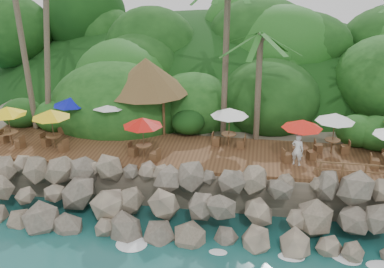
# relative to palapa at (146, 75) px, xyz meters

# --- Properties ---
(ground) EXTENTS (140.00, 140.00, 0.00)m
(ground) POSITION_rel_palapa_xyz_m (3.54, -9.65, -5.79)
(ground) COLOR #19514F
(ground) RESTS_ON ground
(land_base) EXTENTS (32.00, 25.20, 2.10)m
(land_base) POSITION_rel_palapa_xyz_m (3.54, 6.35, -4.74)
(land_base) COLOR gray
(land_base) RESTS_ON ground
(jungle_hill) EXTENTS (44.80, 28.00, 15.40)m
(jungle_hill) POSITION_rel_palapa_xyz_m (3.54, 13.85, -5.79)
(jungle_hill) COLOR #143811
(jungle_hill) RESTS_ON ground
(seawall) EXTENTS (29.00, 4.00, 2.30)m
(seawall) POSITION_rel_palapa_xyz_m (3.54, -7.65, -4.64)
(seawall) COLOR gray
(seawall) RESTS_ON ground
(terrace) EXTENTS (26.00, 5.00, 0.20)m
(terrace) POSITION_rel_palapa_xyz_m (3.54, -3.65, -3.59)
(terrace) COLOR brown
(terrace) RESTS_ON land_base
(jungle_foliage) EXTENTS (44.00, 16.00, 12.00)m
(jungle_foliage) POSITION_rel_palapa_xyz_m (3.54, 5.35, -5.79)
(jungle_foliage) COLOR #143811
(jungle_foliage) RESTS_ON ground
(foam_line) EXTENTS (25.20, 0.80, 0.06)m
(foam_line) POSITION_rel_palapa_xyz_m (3.54, -9.35, -5.76)
(foam_line) COLOR white
(foam_line) RESTS_ON ground
(palapa) EXTENTS (5.61, 5.61, 4.60)m
(palapa) POSITION_rel_palapa_xyz_m (0.00, 0.00, 0.00)
(palapa) COLOR brown
(palapa) RESTS_ON ground
(dining_clusters) EXTENTS (24.87, 5.13, 2.42)m
(dining_clusters) POSITION_rel_palapa_xyz_m (4.96, -3.41, -1.48)
(dining_clusters) COLOR brown
(dining_clusters) RESTS_ON terrace
(waiter) EXTENTS (0.76, 0.63, 1.78)m
(waiter) POSITION_rel_palapa_xyz_m (9.43, -4.50, -2.60)
(waiter) COLOR white
(waiter) RESTS_ON terrace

